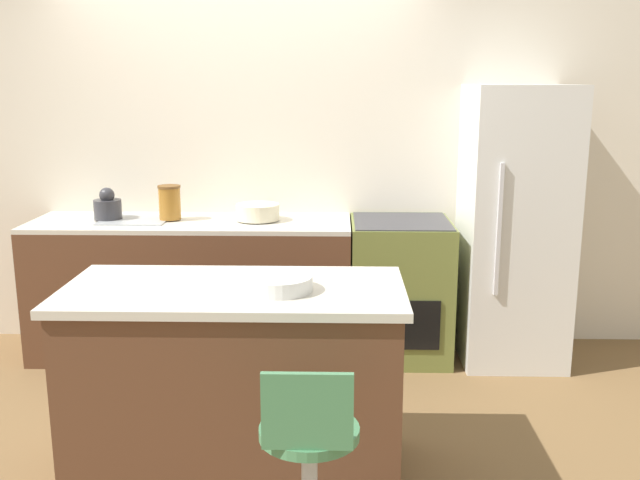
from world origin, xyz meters
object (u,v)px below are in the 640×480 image
(oven_range, at_px, (400,289))
(stool_chair, at_px, (309,473))
(refrigerator, at_px, (514,226))
(mixing_bowl, at_px, (258,212))
(kettle, at_px, (108,207))

(oven_range, bearing_deg, stool_chair, -102.91)
(oven_range, distance_m, refrigerator, 0.86)
(stool_chair, bearing_deg, mixing_bowl, 100.63)
(refrigerator, height_order, mixing_bowl, refrigerator)
(oven_range, distance_m, kettle, 2.03)
(refrigerator, bearing_deg, oven_range, 178.51)
(oven_range, xyz_separation_m, stool_chair, (-0.52, -2.27, -0.02))
(refrigerator, distance_m, stool_chair, 2.62)
(refrigerator, xyz_separation_m, kettle, (-2.69, 0.04, 0.11))
(oven_range, relative_size, mixing_bowl, 3.25)
(oven_range, relative_size, kettle, 4.44)
(mixing_bowl, bearing_deg, refrigerator, -1.32)
(stool_chair, height_order, mixing_bowl, mixing_bowl)
(oven_range, height_order, stool_chair, oven_range)
(kettle, bearing_deg, oven_range, -0.58)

